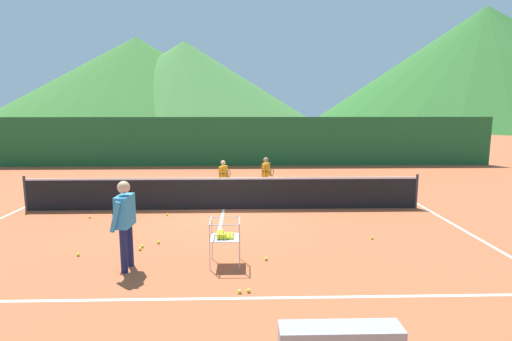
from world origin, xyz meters
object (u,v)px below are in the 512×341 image
Objects in this scene: tennis_ball_4 at (140,249)px; tennis_ball_9 at (142,246)px; tennis_ball_1 at (78,254)px; tennis_ball_0 at (372,238)px; tennis_ball_10 at (249,291)px; tennis_ball_11 at (240,291)px; student_1 at (266,172)px; instructor at (125,217)px; ball_cart at (224,236)px; tennis_ball_8 at (266,259)px; tennis_ball_7 at (90,217)px; tennis_net at (223,193)px; tennis_ball_6 at (159,242)px; tennis_ball_5 at (167,215)px; student_0 at (224,175)px.

tennis_ball_4 is 1.00× the size of tennis_ball_9.
tennis_ball_0 is at bearing 7.91° from tennis_ball_1.
tennis_ball_10 is 0.15m from tennis_ball_11.
tennis_ball_9 is at bearing -119.43° from student_1.
student_1 is (3.00, 6.51, -0.24)m from instructor.
tennis_ball_8 is at bearing 13.06° from ball_cart.
tennis_ball_7 is at bearing 131.99° from tennis_ball_11.
tennis_ball_8 is at bearing -154.06° from tennis_ball_0.
tennis_net is 8.94× the size of student_1.
tennis_ball_6 is at bearing 25.42° from tennis_ball_1.
tennis_ball_7 is (-5.07, -2.90, -0.76)m from student_1.
tennis_ball_11 is (0.55, -5.58, -0.47)m from tennis_net.
tennis_ball_6 is (-4.94, -0.18, 0.00)m from tennis_ball_0.
ball_cart is 5.25m from tennis_ball_7.
tennis_ball_6 and tennis_ball_7 have the same top height.
instructor is 3.94m from tennis_ball_5.
student_1 is 19.41× the size of tennis_ball_8.
tennis_ball_11 is (-0.84, -7.60, -0.76)m from student_1.
tennis_ball_5 is 2.39m from tennis_ball_6.
tennis_ball_7 is at bearing -142.14° from student_0.
tennis_ball_9 is at bearing 151.68° from ball_cart.
tennis_ball_0 is 7.57m from tennis_ball_7.
tennis_net is 6.88× the size of instructor.
tennis_ball_9 is (2.06, -2.44, 0.00)m from tennis_ball_7.
tennis_ball_10 is at bearing -26.58° from tennis_ball_1.
ball_cart is 13.22× the size of tennis_ball_5.
tennis_ball_6 is (-1.56, 1.26, -0.56)m from ball_cart.
tennis_ball_5 is (1.26, 3.10, 0.00)m from tennis_ball_1.
tennis_net is at bearing 64.95° from tennis_ball_4.
tennis_ball_4 and tennis_ball_11 have the same top height.
tennis_ball_7 is (-7.30, 2.01, 0.00)m from tennis_ball_0.
tennis_ball_0 is at bearing 17.00° from instructor.
tennis_net is 4.80m from instructor.
tennis_ball_10 is (2.27, -4.87, 0.00)m from tennis_ball_5.
tennis_ball_4 is at bearing -91.22° from tennis_ball_5.
tennis_ball_9 is (-5.25, -0.43, 0.00)m from tennis_ball_0.
student_1 is at bearing 29.80° from tennis_ball_7.
instructor is 1.92m from ball_cart.
instructor reaches higher than student_0.
student_1 is at bearing 60.57° from tennis_ball_9.
tennis_ball_5 is 1.00× the size of tennis_ball_10.
tennis_ball_4 is (-0.01, 1.00, -1.00)m from instructor.
tennis_ball_9 and tennis_ball_10 have the same top height.
tennis_ball_11 is at bearing -66.60° from tennis_ball_5.
student_0 reaches higher than tennis_ball_10.
tennis_ball_11 is at bearing -48.01° from tennis_ball_7.
ball_cart is at bearing 103.86° from tennis_ball_11.
tennis_ball_7 and tennis_ball_8 have the same top height.
tennis_ball_1 is 3.02m from tennis_ball_7.
tennis_net is 2.47m from student_1.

